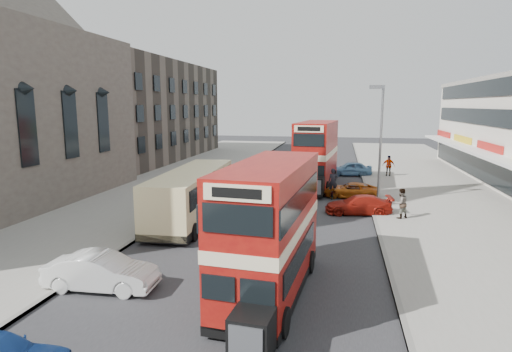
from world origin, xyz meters
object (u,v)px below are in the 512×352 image
Objects in this scene: car_right_c at (350,169)px; pedestrian_far at (388,166)px; car_left_front at (101,272)px; car_right_b at (351,190)px; coach at (192,193)px; bus_second at (317,154)px; street_lamp at (380,136)px; pedestrian_near at (401,203)px; bus_main at (270,229)px; car_right_a at (358,205)px; cyclist at (333,188)px.

car_right_c is 2.09× the size of pedestrian_far.
car_left_front is 20.26m from car_right_b.
bus_second is at bearing 57.79° from coach.
street_lamp reaches higher than pedestrian_near.
car_left_front is 30.73m from pedestrian_far.
bus_main is 12.84m from pedestrian_near.
bus_main is 27.81m from pedestrian_far.
coach is 5.78× the size of pedestrian_near.
coach is 10.41m from car_right_a.
cyclist is (-4.09, 5.25, -0.25)m from pedestrian_near.
bus_main is at bearing 94.02° from bus_second.
car_right_c is (2.95, 6.11, -2.08)m from bus_second.
coach is 22.16m from pedestrian_far.
pedestrian_far reaches higher than pedestrian_near.
car_right_c is at bearing 58.96° from coach.
car_right_c is 1.83× the size of cyclist.
bus_main is 17.44m from car_right_b.
car_right_b is (3.23, 17.03, -1.89)m from bus_main.
bus_main is 0.89× the size of bus_second.
car_right_b is 1.85× the size of cyclist.
car_right_c is at bearing 97.49° from street_lamp.
bus_main is 2.09× the size of car_right_a.
bus_main reaches higher than pedestrian_near.
street_lamp reaches higher than car_right_b.
pedestrian_near is at bearing -113.40° from bus_main.
pedestrian_far is at bearing 160.99° from car_right_a.
cyclist is (-1.32, -0.52, 0.24)m from car_right_b.
cyclist is (-1.68, 4.21, 0.21)m from car_right_a.
car_right_a is (9.84, 3.24, -1.03)m from coach.
street_lamp is 4.17× the size of pedestrian_far.
car_right_a is at bearing 15.29° from coach.
car_left_front is at bearing -92.77° from coach.
cyclist reaches higher than car_right_c.
car_right_b is at bearing -6.38° from car_right_c.
bus_main is (-4.93, -15.12, -2.32)m from street_lamp.
pedestrian_far is at bearing 80.57° from street_lamp.
pedestrian_far reaches higher than car_right_a.
car_left_front is at bearing -112.27° from cyclist.
cyclist is (-4.98, -10.39, -0.31)m from pedestrian_far.
car_left_front is 1.01× the size of car_right_a.
car_right_c reaches higher than car_right_a.
bus_second is at bearing -19.58° from car_left_front.
bus_main is 4.75× the size of pedestrian_near.
bus_main is 2.10× the size of car_right_b.
street_lamp is at bearing -22.08° from cyclist.
car_right_a is 4.54m from cyclist.
bus_main is at bearing -94.18° from pedestrian_far.
car_right_b is (2.82, -3.91, -2.20)m from bus_second.
car_right_b is 10.55m from pedestrian_far.
street_lamp is at bearing -37.55° from car_left_front.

